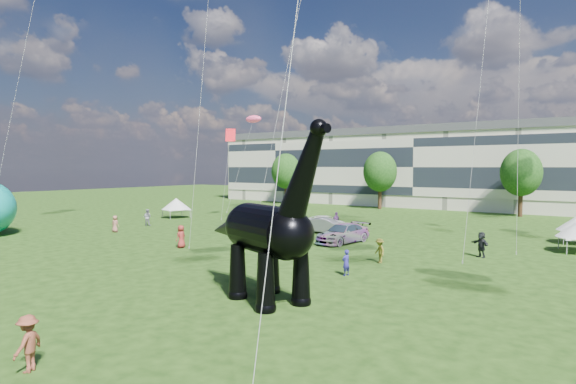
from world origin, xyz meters
The scene contains 12 objects.
ground centered at (0.00, 0.00, 0.00)m, with size 220.00×220.00×0.00m, color #16330C.
terrace_row centered at (-8.00, 62.00, 6.00)m, with size 78.00×11.00×12.00m, color beige.
tree_far_left centered at (-30.00, 53.00, 6.29)m, with size 5.20×5.20×9.44m.
tree_mid_left centered at (-12.00, 53.00, 6.29)m, with size 5.20×5.20×9.44m.
tree_mid_right centered at (8.00, 53.00, 6.29)m, with size 5.20×5.20×9.44m.
dinosaur_sculpture centered at (5.03, 2.41, 3.34)m, with size 10.63×5.31×8.85m.
car_silver centered at (-11.98, 21.02, 0.78)m, with size 1.84×4.58×1.56m, color silver.
car_grey centered at (-4.58, 24.49, 0.76)m, with size 1.61×4.62×1.52m, color slate.
car_white centered at (-6.17, 26.93, 0.71)m, with size 2.36×5.12×1.42m, color white.
car_dark centered at (-0.31, 20.11, 0.83)m, with size 2.32×5.71×1.66m, color #595960.
gazebo_left centered at (-27.77, 25.73, 1.78)m, with size 4.64×4.64×2.54m.
visitors centered at (-1.35, 13.83, 0.90)m, with size 46.45×41.91×1.87m.
Camera 1 is at (19.68, -16.04, 6.55)m, focal length 30.00 mm.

